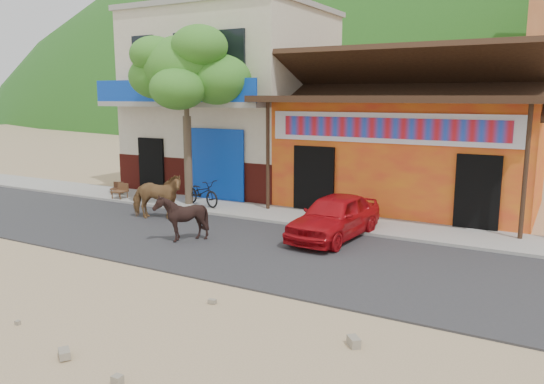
# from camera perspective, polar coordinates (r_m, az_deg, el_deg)

# --- Properties ---
(ground) EXTENTS (120.00, 120.00, 0.00)m
(ground) POSITION_cam_1_polar(r_m,az_deg,el_deg) (11.45, -8.72, -9.15)
(ground) COLOR #9E825B
(ground) RESTS_ON ground
(road) EXTENTS (60.00, 5.00, 0.04)m
(road) POSITION_cam_1_polar(r_m,az_deg,el_deg) (13.40, -2.09, -6.05)
(road) COLOR #28282B
(road) RESTS_ON ground
(sidewalk) EXTENTS (60.00, 2.00, 0.12)m
(sidewalk) POSITION_cam_1_polar(r_m,az_deg,el_deg) (16.37, 4.33, -2.90)
(sidewalk) COLOR gray
(sidewalk) RESTS_ON ground
(dance_club) EXTENTS (8.00, 6.00, 3.60)m
(dance_club) POSITION_cam_1_polar(r_m,az_deg,el_deg) (19.15, 14.99, 3.99)
(dance_club) COLOR orange
(dance_club) RESTS_ON ground
(cafe_building) EXTENTS (7.00, 6.00, 7.00)m
(cafe_building) POSITION_cam_1_polar(r_m,az_deg,el_deg) (22.14, -4.17, 9.52)
(cafe_building) COLOR beige
(cafe_building) RESTS_ON ground
(hillside) EXTENTS (100.00, 40.00, 24.00)m
(hillside) POSITION_cam_1_polar(r_m,az_deg,el_deg) (79.17, 25.35, 15.30)
(hillside) COLOR #194C14
(hillside) RESTS_ON ground
(tree) EXTENTS (3.00, 3.00, 6.00)m
(tree) POSITION_cam_1_polar(r_m,az_deg,el_deg) (18.22, -9.15, 8.07)
(tree) COLOR #2D721E
(tree) RESTS_ON sidewalk
(cow_tan) EXTENTS (1.85, 1.34, 1.42)m
(cow_tan) POSITION_cam_1_polar(r_m,az_deg,el_deg) (16.64, -12.29, -0.46)
(cow_tan) COLOR brown
(cow_tan) RESTS_ON road
(cow_dark) EXTENTS (1.29, 1.18, 1.25)m
(cow_dark) POSITION_cam_1_polar(r_m,az_deg,el_deg) (14.01, -9.74, -2.73)
(cow_dark) COLOR black
(cow_dark) RESTS_ON road
(red_car) EXTENTS (1.66, 3.58, 1.19)m
(red_car) POSITION_cam_1_polar(r_m,az_deg,el_deg) (14.19, 6.74, -2.62)
(red_car) COLOR #B00C13
(red_car) RESTS_ON road
(scooter) EXTENTS (1.80, 1.02, 0.89)m
(scooter) POSITION_cam_1_polar(r_m,az_deg,el_deg) (18.07, -7.58, -0.06)
(scooter) COLOR black
(scooter) RESTS_ON sidewalk
(cafe_chair_left) EXTENTS (0.50, 0.50, 1.01)m
(cafe_chair_left) POSITION_cam_1_polar(r_m,az_deg,el_deg) (19.96, -16.12, 0.77)
(cafe_chair_left) COLOR #452A17
(cafe_chair_left) RESTS_ON sidewalk
(cafe_chair_right) EXTENTS (0.50, 0.50, 0.84)m
(cafe_chair_right) POSITION_cam_1_polar(r_m,az_deg,el_deg) (20.87, -16.38, 0.92)
(cafe_chair_right) COLOR #4E291A
(cafe_chair_right) RESTS_ON sidewalk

